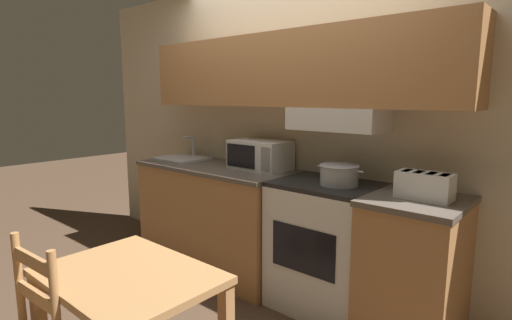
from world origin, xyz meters
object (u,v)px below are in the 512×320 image
(stove_range, at_px, (325,246))
(sink_basin, at_px, (181,158))
(cooking_pot, at_px, (339,174))
(toaster, at_px, (425,186))
(dining_table, at_px, (129,300))
(microwave, at_px, (260,155))

(stove_range, height_order, sink_basin, sink_basin)
(cooking_pot, height_order, sink_basin, sink_basin)
(toaster, xyz_separation_m, dining_table, (-0.84, -1.46, -0.42))
(cooking_pot, relative_size, sink_basin, 0.78)
(toaster, bearing_deg, sink_basin, -179.93)
(stove_range, relative_size, sink_basin, 2.11)
(microwave, bearing_deg, sink_basin, -172.38)
(dining_table, bearing_deg, cooking_pot, 79.64)
(toaster, bearing_deg, dining_table, -119.87)
(stove_range, relative_size, microwave, 1.92)
(microwave, bearing_deg, dining_table, -71.38)
(stove_range, bearing_deg, cooking_pot, -4.95)
(stove_range, height_order, microwave, microwave)
(toaster, bearing_deg, stove_range, 178.48)
(stove_range, bearing_deg, dining_table, -96.43)
(toaster, relative_size, dining_table, 0.39)
(stove_range, bearing_deg, toaster, -1.52)
(microwave, bearing_deg, cooking_pot, -7.66)
(cooking_pot, bearing_deg, sink_basin, -179.60)
(dining_table, bearing_deg, toaster, 60.13)
(cooking_pot, distance_m, sink_basin, 1.69)
(cooking_pot, xyz_separation_m, dining_table, (-0.27, -1.47, -0.42))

